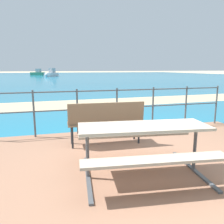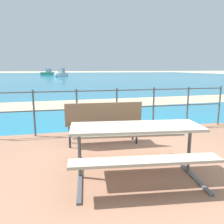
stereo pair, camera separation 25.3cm
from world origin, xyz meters
TOP-DOWN VIEW (x-y plane):
  - ground_plane at (0.00, 0.00)m, footprint 240.00×240.00m
  - patio_paving at (0.00, 0.00)m, footprint 6.40×5.20m
  - sea_water at (0.00, 40.00)m, footprint 90.00×90.00m
  - beach_strip at (0.00, 7.48)m, footprint 54.06×4.98m
  - picnic_table at (-0.31, 0.03)m, footprint 2.02×1.59m
  - park_bench at (-0.52, 1.47)m, footprint 1.56×0.48m
  - railing_fence at (0.00, 2.43)m, footprint 5.94×0.04m
  - boat_near at (-4.05, 53.01)m, footprint 3.65×2.62m
  - boat_mid at (-1.06, 43.55)m, footprint 2.91×3.94m

SIDE VIEW (x-z plane):
  - ground_plane at x=0.00m, z-range 0.00..0.00m
  - sea_water at x=0.00m, z-range 0.00..0.01m
  - beach_strip at x=0.00m, z-range 0.00..0.01m
  - patio_paving at x=0.00m, z-range 0.00..0.06m
  - boat_near at x=-4.05m, z-range -0.25..1.26m
  - boat_mid at x=-1.06m, z-range -0.26..1.37m
  - park_bench at x=-0.52m, z-range 0.16..1.06m
  - picnic_table at x=-0.31m, z-range 0.26..1.01m
  - railing_fence at x=0.00m, z-range 0.18..1.27m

